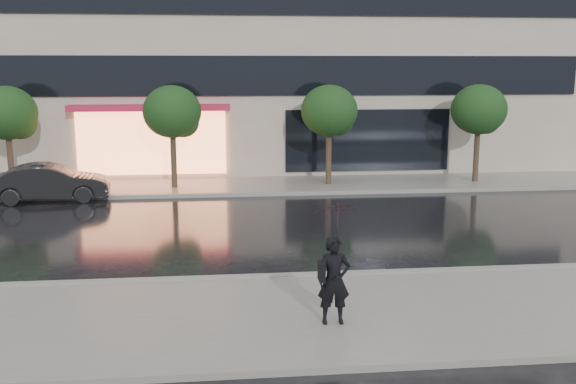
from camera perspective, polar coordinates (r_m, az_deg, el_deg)
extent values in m
plane|color=black|center=(15.37, -1.28, -6.67)|extent=(120.00, 120.00, 0.00)
cube|color=slate|center=(12.30, -0.01, -11.02)|extent=(60.00, 4.50, 0.12)
cube|color=slate|center=(25.29, -3.21, 0.57)|extent=(60.00, 3.50, 0.12)
cube|color=gray|center=(14.40, -0.95, -7.61)|extent=(60.00, 0.25, 0.14)
cube|color=gray|center=(23.57, -3.00, -0.18)|extent=(60.00, 0.25, 0.14)
cube|color=black|center=(26.55, -3.49, 10.28)|extent=(28.00, 0.12, 1.60)
cube|color=#FF8C59|center=(26.83, -12.01, 4.29)|extent=(6.00, 0.10, 2.60)
cube|color=#BB1C41|center=(26.37, -12.21, 7.33)|extent=(6.40, 0.70, 0.25)
cube|color=black|center=(27.41, 7.11, 4.59)|extent=(7.00, 0.10, 2.60)
cylinder|color=#33261C|center=(26.04, -23.41, 2.29)|extent=(0.22, 0.22, 2.20)
ellipsoid|color=black|center=(25.85, -23.74, 6.46)|extent=(2.20, 2.20, 1.98)
sphere|color=black|center=(25.95, -22.69, 5.66)|extent=(1.20, 1.20, 1.20)
cylinder|color=#33261C|center=(24.91, -10.12, 2.68)|extent=(0.22, 0.22, 2.20)
ellipsoid|color=black|center=(24.70, -10.27, 7.04)|extent=(2.20, 2.20, 1.98)
sphere|color=black|center=(24.91, -9.28, 6.18)|extent=(1.20, 1.20, 1.20)
cylinder|color=#33261C|center=(25.19, 3.63, 2.93)|extent=(0.22, 0.22, 2.20)
ellipsoid|color=black|center=(24.99, 3.69, 7.24)|extent=(2.20, 2.20, 1.98)
sphere|color=black|center=(25.29, 4.50, 6.37)|extent=(1.20, 1.20, 1.20)
cylinder|color=#33261C|center=(26.85, 16.38, 3.01)|extent=(0.22, 0.22, 2.20)
ellipsoid|color=black|center=(26.66, 16.60, 7.05)|extent=(2.20, 2.20, 1.98)
sphere|color=black|center=(27.03, 17.18, 6.22)|extent=(1.20, 1.20, 1.20)
imported|color=black|center=(24.00, -20.39, 0.77)|extent=(4.16, 1.84, 1.33)
imported|color=black|center=(11.63, 4.12, -7.84)|extent=(0.59, 0.39, 1.61)
imported|color=#3A0A17|center=(11.34, 4.46, -2.87)|extent=(0.87, 0.89, 0.79)
cylinder|color=black|center=(11.46, 4.43, -5.04)|extent=(0.02, 0.02, 0.81)
cube|color=black|center=(11.48, 3.00, -7.06)|extent=(0.11, 0.30, 0.34)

